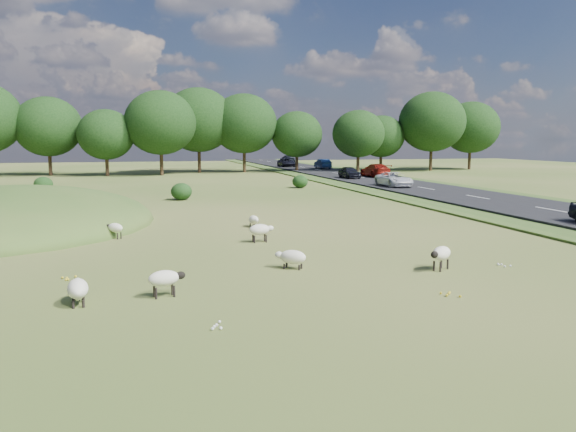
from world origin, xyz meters
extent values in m
plane|color=#375A1C|center=(0.00, 20.00, 0.00)|extent=(160.00, 160.00, 0.00)
ellipsoid|color=#33561E|center=(-12.00, 12.00, 0.00)|extent=(16.00, 20.00, 4.00)
cube|color=black|center=(20.00, 30.00, 0.12)|extent=(8.00, 150.00, 0.25)
cylinder|color=black|center=(-15.94, 56.24, 1.80)|extent=(0.44, 0.44, 3.61)
ellipsoid|color=black|center=(-15.94, 56.24, 6.21)|extent=(8.41, 8.41, 7.57)
cylinder|color=black|center=(-8.82, 53.43, 1.51)|extent=(0.44, 0.44, 3.02)
ellipsoid|color=black|center=(-8.82, 53.43, 5.20)|extent=(7.04, 7.04, 6.34)
cylinder|color=black|center=(-2.08, 52.98, 1.95)|extent=(0.44, 0.44, 3.90)
ellipsoid|color=black|center=(-2.08, 52.98, 6.71)|extent=(9.09, 9.09, 8.18)
cylinder|color=black|center=(3.25, 57.90, 2.11)|extent=(0.44, 0.44, 4.22)
ellipsoid|color=black|center=(3.25, 57.90, 7.27)|extent=(9.85, 9.85, 8.86)
cylinder|color=black|center=(9.45, 56.94, 1.97)|extent=(0.44, 0.44, 3.94)
ellipsoid|color=black|center=(9.45, 56.94, 6.79)|extent=(9.20, 9.20, 8.28)
cylinder|color=black|center=(16.87, 56.01, 1.54)|extent=(0.44, 0.44, 3.09)
ellipsoid|color=black|center=(16.87, 56.01, 5.32)|extent=(7.20, 7.20, 6.48)
cylinder|color=black|center=(24.77, 52.46, 1.56)|extent=(0.44, 0.44, 3.12)
ellipsoid|color=black|center=(24.77, 52.46, 5.38)|extent=(7.29, 7.29, 6.56)
cylinder|color=black|center=(29.90, 56.26, 1.47)|extent=(0.44, 0.44, 2.93)
ellipsoid|color=black|center=(29.90, 56.26, 5.05)|extent=(6.84, 6.84, 6.16)
cylinder|color=black|center=(36.86, 53.95, 2.08)|extent=(0.44, 0.44, 4.16)
ellipsoid|color=black|center=(36.86, 53.95, 7.17)|extent=(9.71, 9.71, 8.74)
cylinder|color=black|center=(44.55, 55.89, 1.87)|extent=(0.44, 0.44, 3.74)
ellipsoid|color=black|center=(44.55, 55.89, 6.43)|extent=(8.72, 8.72, 7.84)
ellipsoid|color=black|center=(-1.72, 21.87, 0.65)|extent=(1.59, 1.59, 1.30)
ellipsoid|color=black|center=(9.97, 29.99, 0.61)|extent=(1.49, 1.49, 1.22)
ellipsoid|color=black|center=(-13.04, 31.94, 0.66)|extent=(1.62, 1.62, 1.33)
ellipsoid|color=beige|center=(-5.87, 5.59, 0.51)|extent=(0.89, 0.90, 0.42)
ellipsoid|color=black|center=(-6.18, 5.91, 0.54)|extent=(0.33, 0.33, 0.21)
cylinder|color=black|center=(-6.11, 5.69, 0.15)|extent=(0.06, 0.06, 0.30)
cylinder|color=black|center=(-5.96, 5.83, 0.15)|extent=(0.06, 0.06, 0.30)
cylinder|color=black|center=(-5.77, 5.35, 0.15)|extent=(0.06, 0.06, 0.30)
cylinder|color=black|center=(-5.62, 5.49, 0.15)|extent=(0.06, 0.06, 0.30)
ellipsoid|color=beige|center=(-4.07, -4.97, 0.56)|extent=(0.99, 0.66, 0.47)
ellipsoid|color=black|center=(-3.59, -4.87, 0.60)|extent=(0.34, 0.28, 0.23)
cylinder|color=black|center=(-3.84, -4.81, 0.17)|extent=(0.07, 0.07, 0.33)
cylinder|color=black|center=(-3.79, -5.03, 0.17)|extent=(0.07, 0.07, 0.33)
cylinder|color=black|center=(-4.36, -4.92, 0.17)|extent=(0.07, 0.07, 0.33)
cylinder|color=black|center=(-4.31, -5.14, 0.17)|extent=(0.07, 0.07, 0.33)
ellipsoid|color=beige|center=(1.02, 7.42, 0.38)|extent=(0.55, 0.91, 0.44)
ellipsoid|color=silver|center=(1.07, 6.96, 0.41)|extent=(0.24, 0.30, 0.22)
cylinder|color=black|center=(1.16, 7.19, 0.08)|extent=(0.06, 0.06, 0.16)
cylinder|color=black|center=(0.94, 7.16, 0.08)|extent=(0.06, 0.06, 0.16)
cylinder|color=black|center=(1.10, 7.69, 0.08)|extent=(0.06, 0.06, 0.16)
cylinder|color=black|center=(0.89, 7.66, 0.08)|extent=(0.06, 0.06, 0.16)
ellipsoid|color=beige|center=(0.41, 2.95, 0.58)|extent=(0.98, 0.59, 0.48)
ellipsoid|color=silver|center=(0.92, 3.00, 0.62)|extent=(0.33, 0.26, 0.24)
cylinder|color=black|center=(0.68, 3.10, 0.17)|extent=(0.07, 0.07, 0.34)
cylinder|color=black|center=(0.70, 2.86, 0.17)|extent=(0.07, 0.07, 0.34)
cylinder|color=black|center=(0.13, 3.05, 0.17)|extent=(0.07, 0.07, 0.34)
cylinder|color=black|center=(0.15, 2.81, 0.17)|extent=(0.07, 0.07, 0.34)
ellipsoid|color=beige|center=(-6.42, -5.18, 0.47)|extent=(0.66, 1.10, 0.54)
ellipsoid|color=silver|center=(-6.47, -4.61, 0.50)|extent=(0.29, 0.36, 0.27)
cylinder|color=black|center=(-6.58, -4.89, 0.10)|extent=(0.08, 0.08, 0.20)
cylinder|color=black|center=(-6.32, -4.86, 0.10)|extent=(0.08, 0.08, 0.20)
cylinder|color=black|center=(-6.52, -5.50, 0.10)|extent=(0.08, 0.08, 0.20)
cylinder|color=black|center=(-6.26, -5.47, 0.10)|extent=(0.08, 0.08, 0.20)
ellipsoid|color=beige|center=(5.51, -3.92, 0.60)|extent=(1.09, 0.97, 0.50)
ellipsoid|color=black|center=(5.07, -4.22, 0.64)|extent=(0.39, 0.37, 0.25)
cylinder|color=black|center=(5.34, -4.18, 0.18)|extent=(0.07, 0.07, 0.35)
cylinder|color=black|center=(5.20, -3.98, 0.18)|extent=(0.07, 0.07, 0.35)
cylinder|color=black|center=(5.81, -3.86, 0.18)|extent=(0.07, 0.07, 0.35)
cylinder|color=black|center=(5.67, -3.66, 0.18)|extent=(0.07, 0.07, 0.35)
ellipsoid|color=beige|center=(0.50, -2.43, 0.43)|extent=(1.09, 0.98, 0.50)
ellipsoid|color=silver|center=(0.07, -2.13, 0.46)|extent=(0.39, 0.38, 0.25)
cylinder|color=black|center=(0.20, -2.37, 0.09)|extent=(0.07, 0.07, 0.18)
cylinder|color=black|center=(0.34, -2.17, 0.09)|extent=(0.07, 0.07, 0.18)
cylinder|color=black|center=(0.66, -2.69, 0.09)|extent=(0.07, 0.07, 0.18)
cylinder|color=black|center=(0.80, -2.50, 0.09)|extent=(0.07, 0.07, 0.18)
imported|color=white|center=(18.10, 26.65, 0.90)|extent=(2.17, 4.70, 1.31)
imported|color=black|center=(21.90, 80.65, 0.97)|extent=(2.02, 4.98, 1.44)
imported|color=black|center=(18.10, 38.28, 0.92)|extent=(1.58, 3.93, 1.34)
imported|color=black|center=(18.10, 66.68, 0.91)|extent=(2.20, 4.77, 1.33)
imported|color=navy|center=(21.90, 59.57, 0.96)|extent=(1.50, 4.32, 1.42)
imported|color=maroon|center=(21.90, 39.74, 1.01)|extent=(2.13, 5.23, 1.52)
camera|label=1|loc=(-4.59, -21.28, 4.56)|focal=35.00mm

